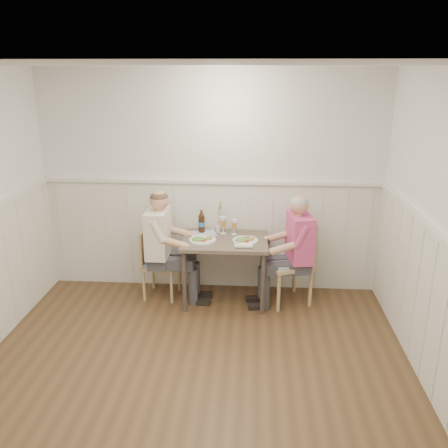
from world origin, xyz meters
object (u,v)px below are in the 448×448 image
chair_left (157,261)px  man_in_pink (295,259)px  diner_cream (163,255)px  grass_vase (218,218)px  chair_right (293,258)px  beer_bottle (202,223)px  dining_table (225,248)px

chair_left → man_in_pink: 1.60m
man_in_pink → diner_cream: 1.50m
chair_left → grass_vase: size_ratio=2.03×
chair_right → grass_vase: 0.97m
grass_vase → chair_left: bearing=-166.7°
diner_cream → beer_bottle: 0.58m
man_in_pink → beer_bottle: 1.16m
diner_cream → grass_vase: (0.61, 0.27, 0.37)m
chair_left → grass_vase: 0.87m
dining_table → chair_right: (0.77, 0.04, -0.12)m
beer_bottle → grass_vase: size_ratio=0.67×
dining_table → grass_vase: grass_vase is taller
beer_bottle → grass_vase: grass_vase is taller
diner_cream → beer_bottle: bearing=31.5°
chair_left → chair_right: bearing=-1.1°
chair_left → beer_bottle: bearing=17.0°
chair_right → beer_bottle: (-1.06, 0.19, 0.34)m
dining_table → chair_right: chair_right is taller
chair_right → diner_cream: (-1.48, -0.07, 0.03)m
chair_left → man_in_pink: size_ratio=0.63×
dining_table → beer_bottle: 0.43m
beer_bottle → grass_vase: 0.20m
dining_table → diner_cream: 0.72m
dining_table → grass_vase: (-0.10, 0.24, 0.28)m
man_in_pink → dining_table: bearing=177.7°
chair_right → chair_left: chair_right is taller
dining_table → chair_left: (-0.80, 0.07, -0.21)m
man_in_pink → diner_cream: (-1.50, -0.00, 0.01)m
chair_left → diner_cream: diner_cream is taller
chair_left → dining_table: bearing=-4.9°
chair_left → diner_cream: size_ratio=0.61×
chair_right → diner_cream: size_ratio=0.73×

